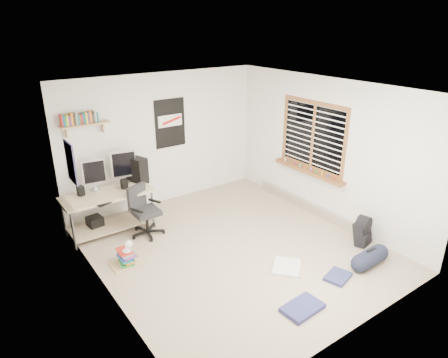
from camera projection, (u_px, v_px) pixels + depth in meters
floor at (233, 248)px, 6.33m from camera, size 4.00×4.50×0.01m
ceiling at (235, 88)px, 5.40m from camera, size 4.00×4.50×0.01m
back_wall at (163, 140)px, 7.57m from camera, size 4.00×0.01×2.50m
left_wall at (101, 210)px, 4.79m from camera, size 0.01×4.50×2.50m
right_wall at (326, 151)px, 6.94m from camera, size 0.01×4.50×2.50m
desk at (109, 212)px, 6.71m from camera, size 1.58×0.98×0.67m
monitor_left at (95, 180)px, 6.66m from camera, size 0.39×0.15×0.41m
monitor_right at (124, 172)px, 6.93m from camera, size 0.44×0.18×0.47m
pc_tower at (135, 170)px, 7.05m from camera, size 0.35×0.49×0.47m
keyboard at (108, 201)px, 6.35m from camera, size 0.44×0.27×0.02m
speaker_left at (81, 192)px, 6.49m from camera, size 0.12×0.12×0.20m
speaker_right at (124, 185)px, 6.75m from camera, size 0.11×0.11×0.20m
office_chair at (146, 208)px, 6.56m from camera, size 0.74×0.74×0.86m
wall_shelf at (85, 124)px, 6.51m from camera, size 0.80×0.22×0.24m
poster_back_wall at (170, 123)px, 7.52m from camera, size 0.62×0.03×0.92m
poster_left_wall at (71, 163)px, 5.61m from camera, size 0.02×0.42×0.60m
window at (312, 136)px, 7.06m from camera, size 0.10×1.50×1.26m
baseboard_heater at (307, 205)px, 7.57m from camera, size 0.08×2.50×0.18m
backpack at (362, 233)px, 6.37m from camera, size 0.33×0.29×0.39m
duffel_bag at (370, 257)px, 5.83m from camera, size 0.27×0.27×0.50m
tshirt at (287, 267)px, 5.81m from camera, size 0.60×0.59×0.04m
jeans_a at (302, 308)px, 4.98m from camera, size 0.54×0.37×0.06m
jeans_b at (338, 277)px, 5.59m from camera, size 0.44×0.37×0.05m
book_stack at (125, 255)px, 5.87m from camera, size 0.55×0.50×0.31m
desk_lamp at (126, 242)px, 5.78m from camera, size 0.16×0.22×0.20m
subwoofer at (95, 224)px, 6.78m from camera, size 0.26×0.26×0.26m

